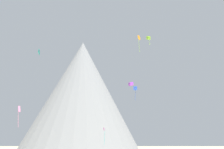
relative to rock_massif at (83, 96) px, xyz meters
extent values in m
cone|color=slate|center=(-0.49, 0.39, 1.34)|extent=(78.99, 78.99, 55.42)
cone|color=slate|center=(1.95, -1.58, -5.37)|extent=(33.49, 33.49, 42.00)
cube|color=#8CD133|center=(26.14, -51.93, 8.34)|extent=(1.27, 1.31, 0.65)
cube|color=#8CD133|center=(26.14, -51.93, 8.90)|extent=(1.27, 1.31, 0.65)
cylinder|color=#8CD133|center=(26.38, -51.93, 7.23)|extent=(0.31, 0.09, 1.78)
cube|color=blue|center=(23.28, -36.21, -4.06)|extent=(1.45, 1.45, 0.58)
cube|color=blue|center=(23.28, -36.21, -3.45)|extent=(1.45, 1.45, 0.58)
cylinder|color=blue|center=(23.21, -36.21, -6.31)|extent=(0.29, 0.49, 3.91)
cube|color=pink|center=(-7.22, -62.43, -14.38)|extent=(0.65, 0.56, 1.45)
cylinder|color=pink|center=(-7.23, -62.43, -16.91)|extent=(0.24, 0.54, 3.59)
cone|color=orange|center=(24.33, -42.08, 13.10)|extent=(1.38, 1.74, 1.84)
cylinder|color=#8CD133|center=(24.38, -42.08, 10.02)|extent=(0.27, 0.66, 4.29)
cube|color=purple|center=(18.93, -71.51, -10.52)|extent=(1.05, 1.02, 0.49)
cube|color=purple|center=(18.93, -71.51, -10.17)|extent=(1.05, 1.02, 0.49)
cone|color=#D1339E|center=(12.32, -36.07, -17.87)|extent=(0.61, 1.25, 1.23)
cylinder|color=teal|center=(12.49, -36.07, -20.72)|extent=(0.28, 0.60, 4.46)
cone|color=teal|center=(-5.71, -56.30, 2.45)|extent=(1.33, 2.07, 2.00)
camera|label=1|loc=(15.00, -120.78, -21.77)|focal=39.06mm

